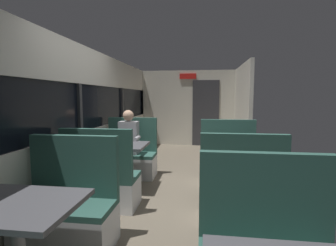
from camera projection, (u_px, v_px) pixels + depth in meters
The scene contains 14 objects.
ground_plane at pixel (172, 197), 3.86m from camera, with size 3.30×9.20×0.02m, color #665B4C.
carriage_window_panel_left at pixel (79, 122), 3.93m from camera, with size 0.09×8.48×2.30m.
carriage_end_bulkhead at pixel (190, 109), 7.87m from camera, with size 2.90×0.11×2.30m.
carriage_aisle_panel_right at pixel (242, 111), 6.51m from camera, with size 0.08×2.40×2.30m, color beige.
dining_table_near_window at pixel (16, 216), 1.85m from camera, with size 0.90×0.70×0.74m.
bench_near_window_facing_entry at pixel (68, 213), 2.57m from camera, with size 0.95×0.50×1.10m.
dining_table_mid_window at pixel (118, 150), 4.11m from camera, with size 0.90×0.70×0.74m.
bench_mid_window_facing_end at pixel (102, 184), 3.45m from camera, with size 0.95×0.50×1.10m.
bench_mid_window_facing_entry at pixel (131, 159), 4.83m from camera, with size 0.95×0.50×1.10m.
dining_table_rear_aisle at pixel (234, 157), 3.67m from camera, with size 0.90×0.70×0.74m.
bench_rear_aisle_facing_end at pixel (240, 196), 3.02m from camera, with size 0.95×0.50×1.10m.
bench_rear_aisle_facing_entry at pixel (228, 165), 4.40m from camera, with size 0.95×0.50×1.10m.
seated_passenger at pixel (129, 149), 4.73m from camera, with size 0.47×0.55×1.26m.
coffee_cup_primary at pixel (225, 145), 3.75m from camera, with size 0.07×0.07×0.09m.
Camera 1 is at (0.43, -3.70, 1.50)m, focal length 27.27 mm.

